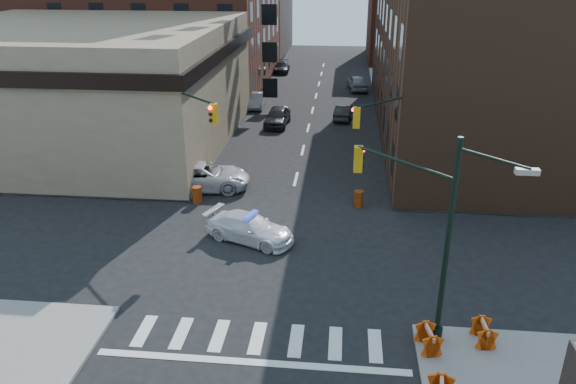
% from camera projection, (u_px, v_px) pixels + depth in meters
% --- Properties ---
extents(ground, '(140.00, 140.00, 0.00)m').
position_uv_depth(ground, '(278.00, 253.00, 27.83)').
color(ground, black).
rests_on(ground, ground).
extents(sidewalk_nw, '(34.00, 54.50, 0.15)m').
position_uv_depth(sidewalk_nw, '(101.00, 93.00, 59.97)').
color(sidewalk_nw, gray).
rests_on(sidewalk_nw, ground).
extents(sidewalk_ne, '(34.00, 54.50, 0.15)m').
position_uv_depth(sidewalk_ne, '(547.00, 103.00, 55.68)').
color(sidewalk_ne, gray).
rests_on(sidewalk_ne, ground).
extents(bank_building, '(22.00, 22.00, 9.00)m').
position_uv_depth(bank_building, '(82.00, 85.00, 42.80)').
color(bank_building, '#957D61').
rests_on(bank_building, ground).
extents(commercial_row_ne, '(14.00, 34.00, 14.00)m').
position_uv_depth(commercial_row_ne, '(473.00, 46.00, 44.53)').
color(commercial_row_ne, '#4D2F1E').
rests_on(commercial_row_ne, ground).
extents(filler_ne, '(16.00, 16.00, 12.00)m').
position_uv_depth(filler_ne, '(428.00, 16.00, 77.36)').
color(filler_ne, '#5D2A1D').
rests_on(filler_ne, ground).
extents(signal_pole_se, '(5.40, 5.27, 8.00)m').
position_uv_depth(signal_pole_se, '(424.00, 223.00, 20.41)').
color(signal_pole_se, black).
rests_on(signal_pole_se, sidewalk_se).
extents(signal_pole_nw, '(3.58, 3.67, 8.00)m').
position_uv_depth(signal_pole_nw, '(186.00, 134.00, 31.59)').
color(signal_pole_nw, black).
rests_on(signal_pole_nw, sidewalk_nw).
extents(signal_pole_ne, '(3.67, 3.58, 8.00)m').
position_uv_depth(signal_pole_ne, '(395.00, 140.00, 30.51)').
color(signal_pole_ne, black).
rests_on(signal_pole_ne, sidewalk_ne).
extents(tree_ne_near, '(3.00, 3.00, 4.85)m').
position_uv_depth(tree_ne_near, '(396.00, 80.00, 49.61)').
color(tree_ne_near, black).
rests_on(tree_ne_near, sidewalk_ne).
extents(tree_ne_far, '(3.00, 3.00, 4.85)m').
position_uv_depth(tree_ne_far, '(390.00, 64.00, 56.95)').
color(tree_ne_far, black).
rests_on(tree_ne_far, sidewalk_ne).
extents(police_car, '(5.13, 3.56, 1.38)m').
position_uv_depth(police_car, '(250.00, 228.00, 28.80)').
color(police_car, white).
rests_on(police_car, ground).
extents(pickup, '(6.30, 3.51, 1.67)m').
position_uv_depth(pickup, '(202.00, 176.00, 35.17)').
color(pickup, '#BCBDC1').
rests_on(pickup, ground).
extents(parked_car_wnear, '(2.13, 4.76, 1.59)m').
position_uv_depth(parked_car_wnear, '(277.00, 116.00, 48.44)').
color(parked_car_wnear, black).
rests_on(parked_car_wnear, ground).
extents(parked_car_wfar, '(1.63, 4.22, 1.37)m').
position_uv_depth(parked_car_wfar, '(256.00, 100.00, 54.26)').
color(parked_car_wfar, gray).
rests_on(parked_car_wfar, ground).
extents(parked_car_wdeep, '(1.96, 4.55, 1.31)m').
position_uv_depth(parked_car_wdeep, '(282.00, 67.00, 70.68)').
color(parked_car_wdeep, black).
rests_on(parked_car_wdeep, ground).
extents(parked_car_enear, '(1.85, 4.08, 1.30)m').
position_uv_depth(parked_car_enear, '(344.00, 112.00, 50.29)').
color(parked_car_enear, black).
rests_on(parked_car_enear, ground).
extents(parked_car_efar, '(2.47, 4.92, 1.61)m').
position_uv_depth(parked_car_efar, '(357.00, 83.00, 61.31)').
color(parked_car_efar, '#93969B').
rests_on(parked_car_efar, ground).
extents(pedestrian_a, '(0.81, 0.66, 1.92)m').
position_uv_depth(pedestrian_a, '(169.00, 167.00, 35.97)').
color(pedestrian_a, black).
rests_on(pedestrian_a, sidewalk_nw).
extents(pedestrian_b, '(0.99, 0.79, 1.98)m').
position_uv_depth(pedestrian_b, '(139.00, 173.00, 34.84)').
color(pedestrian_b, black).
rests_on(pedestrian_b, sidewalk_nw).
extents(pedestrian_c, '(0.97, 0.52, 1.58)m').
position_uv_depth(pedestrian_c, '(100.00, 163.00, 37.17)').
color(pedestrian_c, black).
rests_on(pedestrian_c, sidewalk_nw).
extents(barrel_road, '(0.58, 0.58, 0.98)m').
position_uv_depth(barrel_road, '(358.00, 199.00, 32.77)').
color(barrel_road, '#DE5A0A').
rests_on(barrel_road, ground).
extents(barrel_bank, '(0.62, 0.62, 1.01)m').
position_uv_depth(barrel_bank, '(197.00, 195.00, 33.28)').
color(barrel_bank, orange).
rests_on(barrel_bank, ground).
extents(barricade_se_a, '(0.63, 1.18, 0.87)m').
position_uv_depth(barricade_se_a, '(484.00, 333.00, 20.95)').
color(barricade_se_a, orange).
rests_on(barricade_se_a, sidewalk_se).
extents(barricade_se_b, '(0.79, 1.27, 0.89)m').
position_uv_depth(barricade_se_b, '(428.00, 339.00, 20.59)').
color(barricade_se_b, orange).
rests_on(barricade_se_b, sidewalk_se).
extents(barricade_nw_a, '(1.44, 0.90, 1.00)m').
position_uv_depth(barricade_nw_a, '(166.00, 184.00, 34.51)').
color(barricade_nw_a, '#E4420A').
rests_on(barricade_nw_a, sidewalk_nw).
extents(barricade_nw_b, '(1.27, 0.83, 0.88)m').
position_uv_depth(barricade_nw_b, '(108.00, 175.00, 36.06)').
color(barricade_nw_b, '#DD3D0A').
rests_on(barricade_nw_b, sidewalk_nw).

